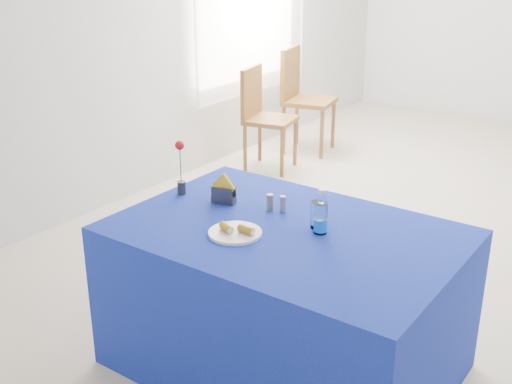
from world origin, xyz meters
TOP-DOWN VIEW (x-y plane):
  - floor at (0.00, 0.00)m, footprint 7.00×7.00m
  - plate at (-0.30, -2.28)m, footprint 0.25×0.25m
  - drinking_glass at (-0.03, -1.99)m, footprint 0.07×0.07m
  - salt_shaker at (-0.34, -1.95)m, footprint 0.03×0.03m
  - pepper_shaker at (-0.27, -1.93)m, footprint 0.03×0.03m
  - blue_table at (-0.14, -2.09)m, footprint 1.60×1.10m
  - water_bottle at (0.01, -2.04)m, footprint 0.06×0.06m
  - napkin_holder at (-0.59, -2.01)m, footprint 0.15×0.08m
  - rose_vase at (-0.85, -2.04)m, footprint 0.05×0.05m
  - chair_win_a at (-2.01, 0.38)m, footprint 0.51×0.51m
  - chair_win_b at (-2.02, 1.08)m, footprint 0.56×0.56m
  - banana_pieces at (-0.29, -2.29)m, footprint 0.17×0.09m

SIDE VIEW (x-z plane):
  - floor at x=0.00m, z-range 0.00..0.00m
  - blue_table at x=-0.14m, z-range 0.00..0.76m
  - chair_win_a at x=-2.01m, z-range 0.07..1.03m
  - chair_win_b at x=-2.02m, z-range 0.08..1.13m
  - plate at x=-0.30m, z-range 0.76..0.77m
  - banana_pieces at x=-0.29m, z-range 0.78..0.81m
  - salt_shaker at x=-0.34m, z-range 0.76..0.84m
  - pepper_shaker at x=-0.27m, z-range 0.76..0.84m
  - napkin_holder at x=-0.59m, z-range 0.73..0.89m
  - drinking_glass at x=-0.03m, z-range 0.76..0.89m
  - water_bottle at x=0.01m, z-range 0.72..0.94m
  - rose_vase at x=-0.85m, z-range 0.75..1.05m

